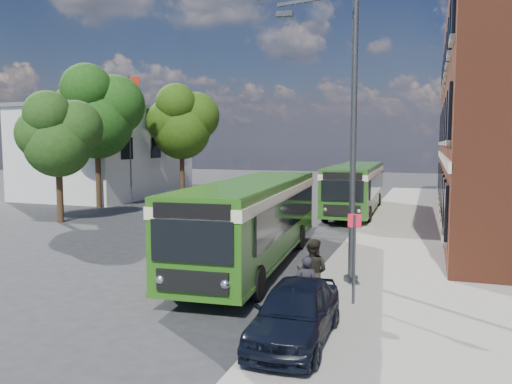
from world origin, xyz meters
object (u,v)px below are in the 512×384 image
at_px(street_lamp, 341,128).
at_px(bus_rear, 356,184).
at_px(bus_front, 254,214).
at_px(parked_car, 295,311).

xyz_separation_m(street_lamp, bus_rear, (-1.84, 16.22, -2.96)).
distance_m(bus_front, parked_car, 7.50).
bearing_deg(bus_front, bus_rear, 84.09).
relative_size(bus_front, bus_rear, 0.97).
relative_size(street_lamp, bus_rear, 0.73).
height_order(street_lamp, bus_rear, street_lamp).
bearing_deg(bus_rear, street_lamp, -83.54).
bearing_deg(street_lamp, bus_rear, 96.46).
xyz_separation_m(bus_front, parked_car, (3.32, -6.65, -1.04)).
bearing_deg(bus_rear, parked_car, -85.17).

